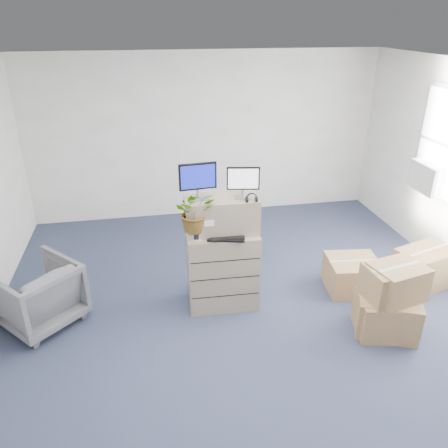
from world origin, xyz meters
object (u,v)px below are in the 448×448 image
(water_bottle, at_px, (230,223))
(office_chair, at_px, (37,292))
(filing_cabinet_lower, at_px, (222,268))
(keyboard, at_px, (226,238))
(monitor_left, at_px, (198,179))
(monitor_right, at_px, (243,181))
(potted_plant, at_px, (195,217))

(water_bottle, xyz_separation_m, office_chair, (-2.25, -0.01, -0.67))
(filing_cabinet_lower, relative_size, water_bottle, 4.53)
(office_chair, bearing_deg, water_bottle, 137.73)
(keyboard, bearing_deg, filing_cabinet_lower, 109.13)
(monitor_left, relative_size, monitor_right, 1.16)
(filing_cabinet_lower, xyz_separation_m, keyboard, (0.02, -0.17, 0.50))
(keyboard, height_order, water_bottle, water_bottle)
(monitor_right, height_order, potted_plant, monitor_right)
(keyboard, relative_size, water_bottle, 1.96)
(filing_cabinet_lower, relative_size, keyboard, 2.31)
(keyboard, height_order, potted_plant, potted_plant)
(monitor_left, height_order, keyboard, monitor_left)
(filing_cabinet_lower, bearing_deg, monitor_right, 1.56)
(filing_cabinet_lower, distance_m, keyboard, 0.53)
(keyboard, bearing_deg, monitor_left, 154.76)
(monitor_left, relative_size, keyboard, 1.01)
(monitor_left, bearing_deg, office_chair, 175.88)
(water_bottle, relative_size, office_chair, 0.26)
(water_bottle, distance_m, office_chair, 2.35)
(monitor_left, height_order, water_bottle, monitor_left)
(keyboard, distance_m, office_chair, 2.25)
(monitor_right, distance_m, office_chair, 2.68)
(potted_plant, bearing_deg, monitor_right, 7.27)
(filing_cabinet_lower, xyz_separation_m, potted_plant, (-0.32, -0.07, 0.76))
(potted_plant, bearing_deg, keyboard, -15.46)
(monitor_right, xyz_separation_m, office_chair, (-2.40, 0.02, -1.19))
(potted_plant, distance_m, office_chair, 2.02)
(filing_cabinet_lower, height_order, office_chair, filing_cabinet_lower)
(filing_cabinet_lower, distance_m, monitor_left, 1.18)
(monitor_left, xyz_separation_m, water_bottle, (0.36, -0.03, -0.55))
(monitor_right, bearing_deg, monitor_left, -176.82)
(keyboard, height_order, office_chair, keyboard)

